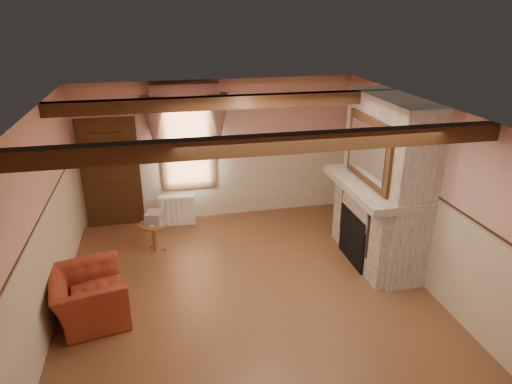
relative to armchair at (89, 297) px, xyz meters
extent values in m
cube|color=brown|center=(2.25, 0.10, -0.35)|extent=(5.50, 6.00, 0.01)
cube|color=silver|center=(2.25, 0.10, 2.45)|extent=(5.50, 6.00, 0.01)
cube|color=#D49B93|center=(2.25, 3.10, 1.05)|extent=(5.50, 0.02, 2.80)
cube|color=#D49B93|center=(2.25, -2.90, 1.05)|extent=(5.50, 0.02, 2.80)
cube|color=#D49B93|center=(-0.50, 0.10, 1.05)|extent=(0.02, 6.00, 2.80)
cube|color=#D49B93|center=(5.00, 0.10, 1.05)|extent=(0.02, 6.00, 2.80)
cube|color=black|center=(4.25, 0.70, 0.10)|extent=(0.20, 0.95, 0.90)
imported|color=maroon|center=(0.00, 0.00, 0.00)|extent=(1.15, 1.26, 0.71)
cylinder|color=brown|center=(0.89, 1.75, -0.08)|extent=(0.64, 0.64, 0.55)
cube|color=#B7AD8C|center=(0.92, 1.79, 0.30)|extent=(0.35, 0.39, 0.20)
cube|color=white|center=(1.35, 2.80, -0.05)|extent=(0.71, 0.23, 0.60)
imported|color=brown|center=(4.49, 0.54, 1.10)|extent=(0.31, 0.31, 0.08)
cube|color=#311B0D|center=(4.49, 1.39, 1.17)|extent=(0.14, 0.24, 0.20)
cylinder|color=gold|center=(4.49, 1.35, 1.21)|extent=(0.11, 0.11, 0.28)
cylinder|color=#B3161F|center=(4.49, 0.30, 1.15)|extent=(0.06, 0.06, 0.16)
cylinder|color=yellow|center=(4.49, 0.42, 1.13)|extent=(0.06, 0.06, 0.12)
cube|color=gray|center=(4.67, 0.70, 1.05)|extent=(0.85, 2.00, 2.80)
cube|color=gray|center=(4.49, 0.70, 1.01)|extent=(1.05, 2.05, 0.12)
cube|color=silver|center=(4.31, 0.70, 1.62)|extent=(0.06, 1.44, 1.04)
cube|color=black|center=(0.15, 3.04, 0.70)|extent=(1.10, 0.10, 2.10)
cube|color=white|center=(1.65, 3.07, 1.30)|extent=(1.06, 0.08, 2.02)
cube|color=gray|center=(1.65, 2.98, 1.90)|extent=(1.30, 0.14, 1.40)
cube|color=black|center=(2.25, -1.10, 2.35)|extent=(5.50, 0.18, 0.20)
cube|color=black|center=(2.25, 1.30, 2.35)|extent=(5.50, 0.18, 0.20)
camera|label=1|loc=(1.12, -5.65, 3.69)|focal=32.00mm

